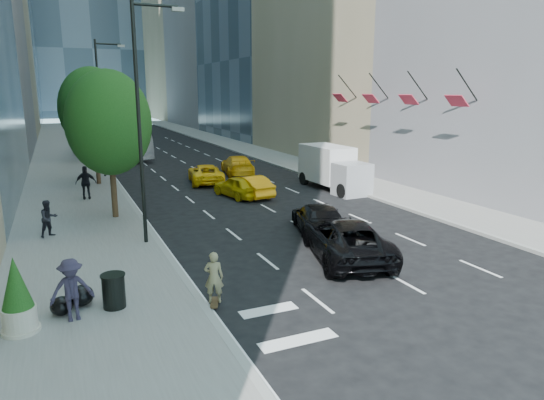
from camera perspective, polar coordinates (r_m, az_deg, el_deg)
name	(u,v)px	position (r m, az deg, el deg)	size (l,w,h in m)	color
ground	(323,253)	(20.25, 6.01, -6.19)	(160.00, 160.00, 0.00)	black
sidewalk_left	(67,165)	(47.00, -22.96, 3.85)	(6.00, 120.00, 0.15)	slate
sidewalk_right	(263,154)	(50.94, -1.05, 5.47)	(4.00, 120.00, 0.15)	slate
tower_right_far	(195,7)	(120.26, -9.03, 21.46)	(20.00, 24.00, 50.00)	#827A5A
lamp_near	(143,109)	(20.83, -14.98, 10.31)	(2.13, 0.22, 10.00)	black
lamp_far	(102,101)	(38.70, -19.37, 10.98)	(2.13, 0.22, 10.00)	black
tree_near	(109,123)	(25.71, -18.64, 8.58)	(4.20, 4.20, 7.46)	#311B13
tree_mid	(93,109)	(35.65, -20.31, 10.01)	(4.50, 4.50, 7.99)	#311B13
tree_far	(83,112)	(48.65, -21.35, 9.65)	(3.90, 3.90, 6.92)	#311B13
traffic_signal	(87,112)	(56.69, -20.94, 9.61)	(2.48, 0.53, 5.20)	black
facade_flags	(390,96)	(33.42, 13.75, 11.79)	(1.85, 13.30, 2.05)	black
skateboarder	(214,281)	(15.26, -6.84, -9.40)	(0.60, 0.39, 1.64)	olive
black_sedan_lincoln	(346,239)	(19.50, 8.69, -4.53)	(2.67, 5.80, 1.61)	black
black_sedan_mercedes	(319,219)	(22.67, 5.56, -2.19)	(2.03, 4.98, 1.45)	black
taxi_a	(238,186)	(30.40, -3.97, 1.63)	(1.64, 4.07, 1.39)	gold
taxi_b	(250,186)	(30.53, -2.65, 1.65)	(1.42, 4.08, 1.34)	orange
taxi_c	(206,174)	(35.36, -7.81, 3.09)	(2.25, 4.87, 1.35)	yellow
taxi_d	(237,165)	(38.79, -4.09, 4.14)	(2.10, 5.17, 1.50)	#F6AF0C
city_bus	(110,140)	(50.85, -18.49, 6.67)	(2.89, 12.35, 3.44)	silver
box_truck	(333,168)	(32.92, 7.18, 3.78)	(2.37, 6.08, 2.87)	silver
pedestrian_a	(49,218)	(23.77, -24.79, -1.98)	(0.81, 0.63, 1.67)	black
pedestrian_b	(86,183)	(31.07, -21.04, 1.91)	(1.18, 0.49, 2.01)	black
pedestrian_c	(72,290)	(14.99, -22.51, -9.74)	(1.18, 0.68, 1.83)	#292234
trash_can	(114,292)	(15.56, -18.11, -10.20)	(0.67, 0.67, 1.01)	black
planter_shrub	(17,297)	(14.87, -27.80, -10.03)	(0.89, 0.89, 2.14)	#BEB39D
garbage_bags	(74,300)	(15.94, -22.30, -10.78)	(1.26, 1.21, 0.62)	black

